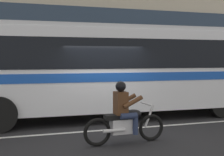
{
  "coord_description": "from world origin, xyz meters",
  "views": [
    {
      "loc": [
        -2.48,
        -8.86,
        2.12
      ],
      "look_at": [
        0.14,
        -0.38,
        1.53
      ],
      "focal_mm": 47.15,
      "sensor_mm": 36.0,
      "label": 1
    }
  ],
  "objects": [
    {
      "name": "lane_center_stripe",
      "position": [
        0.0,
        -0.6,
        0.0
      ],
      "size": [
        26.6,
        0.14,
        0.01
      ],
      "primitive_type": "cube",
      "color": "silver",
      "rests_on": "ground_plane"
    },
    {
      "name": "motorcycle_with_rider",
      "position": [
        -0.05,
        -2.06,
        0.66
      ],
      "size": [
        2.14,
        0.64,
        1.56
      ],
      "color": "black",
      "rests_on": "ground_plane"
    },
    {
      "name": "transit_bus",
      "position": [
        0.87,
        1.19,
        1.88
      ],
      "size": [
        12.93,
        2.9,
        3.22
      ],
      "color": "silver",
      "rests_on": "ground_plane"
    },
    {
      "name": "ground_plane",
      "position": [
        0.0,
        0.0,
        0.0
      ],
      "size": [
        60.0,
        60.0,
        0.0
      ],
      "primitive_type": "plane",
      "color": "black"
    },
    {
      "name": "sidewalk_curb",
      "position": [
        0.0,
        5.1,
        0.07
      ],
      "size": [
        28.0,
        3.8,
        0.15
      ],
      "primitive_type": "cube",
      "color": "#B7B2A8",
      "rests_on": "ground_plane"
    },
    {
      "name": "fire_hydrant",
      "position": [
        1.91,
        3.62,
        0.52
      ],
      "size": [
        0.22,
        0.3,
        0.75
      ],
      "color": "red",
      "rests_on": "sidewalk_curb"
    }
  ]
}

